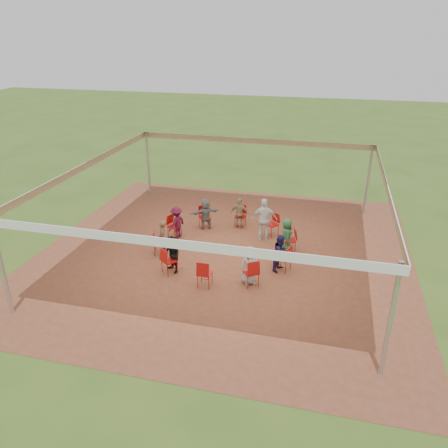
% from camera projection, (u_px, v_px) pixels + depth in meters
% --- Properties ---
extents(ground, '(80.00, 80.00, 0.00)m').
position_uv_depth(ground, '(225.00, 252.00, 15.74)').
color(ground, '#37541A').
rests_on(ground, ground).
extents(dirt_patch, '(13.00, 13.00, 0.00)m').
position_uv_depth(dirt_patch, '(225.00, 252.00, 15.74)').
color(dirt_patch, brown).
rests_on(dirt_patch, ground).
extents(tent, '(10.33, 10.33, 3.00)m').
position_uv_depth(tent, '(225.00, 190.00, 14.77)').
color(tent, '#B2B2B7').
rests_on(tent, ground).
extents(chair_0, '(0.56, 0.54, 0.90)m').
position_uv_depth(chair_0, '(284.00, 259.00, 14.38)').
color(chair_0, '#A40D0A').
rests_on(chair_0, ground).
extents(chair_1, '(0.54, 0.53, 0.90)m').
position_uv_depth(chair_1, '(290.00, 240.00, 15.64)').
color(chair_1, '#A40D0A').
rests_on(chair_1, ground).
extents(chair_2, '(0.60, 0.60, 0.90)m').
position_uv_depth(chair_2, '(272.00, 225.00, 16.87)').
color(chair_2, '#A40D0A').
rests_on(chair_2, ground).
extents(chair_3, '(0.43, 0.45, 0.90)m').
position_uv_depth(chair_3, '(240.00, 217.00, 17.60)').
color(chair_3, '#A40D0A').
rests_on(chair_3, ground).
extents(chair_4, '(0.60, 0.60, 0.90)m').
position_uv_depth(chair_4, '(205.00, 217.00, 17.55)').
color(chair_4, '#A40D0A').
rests_on(chair_4, ground).
extents(chair_5, '(0.56, 0.54, 0.90)m').
position_uv_depth(chair_5, '(174.00, 226.00, 16.73)').
color(chair_5, '#A40D0A').
rests_on(chair_5, ground).
extents(chair_6, '(0.54, 0.53, 0.90)m').
position_uv_depth(chair_6, '(160.00, 242.00, 15.47)').
color(chair_6, '#A40D0A').
rests_on(chair_6, ground).
extents(chair_7, '(0.60, 0.60, 0.90)m').
position_uv_depth(chair_7, '(169.00, 261.00, 14.24)').
color(chair_7, '#A40D0A').
rests_on(chair_7, ground).
extents(chair_8, '(0.43, 0.45, 0.90)m').
position_uv_depth(chair_8, '(205.00, 273.00, 13.52)').
color(chair_8, '#A40D0A').
rests_on(chair_8, ground).
extents(chair_9, '(0.60, 0.60, 0.90)m').
position_uv_depth(chair_9, '(251.00, 272.00, 13.57)').
color(chair_9, '#A40D0A').
rests_on(chair_9, ground).
extents(person_seated_0, '(0.54, 0.70, 1.27)m').
position_uv_depth(person_seated_0, '(281.00, 253.00, 14.37)').
color(person_seated_0, '#1D1740').
rests_on(person_seated_0, ground).
extents(person_seated_1, '(0.51, 0.69, 1.27)m').
position_uv_depth(person_seated_1, '(287.00, 235.00, 15.56)').
color(person_seated_1, '#265432').
rests_on(person_seated_1, ground).
extents(person_seated_2, '(0.75, 0.40, 1.27)m').
position_uv_depth(person_seated_2, '(240.00, 213.00, 17.42)').
color(person_seated_2, '#8F7C5B').
rests_on(person_seated_2, ground).
extents(person_seated_3, '(1.22, 1.03, 1.27)m').
position_uv_depth(person_seated_3, '(206.00, 214.00, 17.37)').
color(person_seated_3, slate).
rests_on(person_seated_3, ground).
extents(person_seated_4, '(0.66, 0.91, 1.27)m').
position_uv_depth(person_seated_4, '(177.00, 223.00, 16.60)').
color(person_seated_4, '#450D20').
rests_on(person_seated_4, ground).
extents(person_seated_5, '(0.42, 0.53, 1.27)m').
position_uv_depth(person_seated_5, '(163.00, 238.00, 15.40)').
color(person_seated_5, brown).
rests_on(person_seated_5, ground).
extents(person_seated_6, '(0.70, 0.66, 1.27)m').
position_uv_depth(person_seated_6, '(172.00, 255.00, 14.23)').
color(person_seated_6, black).
rests_on(person_seated_6, ground).
extents(person_seated_7, '(0.71, 0.63, 1.27)m').
position_uv_depth(person_seated_7, '(250.00, 265.00, 13.59)').
color(person_seated_7, '#A29B91').
rests_on(person_seated_7, ground).
extents(standing_person, '(1.05, 0.70, 1.65)m').
position_uv_depth(standing_person, '(264.00, 220.00, 16.37)').
color(standing_person, silver).
rests_on(standing_person, ground).
extents(cable_coil, '(0.37, 0.37, 0.03)m').
position_uv_depth(cable_coil, '(227.00, 250.00, 15.84)').
color(cable_coil, black).
rests_on(cable_coil, ground).
extents(laptop, '(0.35, 0.39, 0.22)m').
position_uv_depth(laptop, '(276.00, 252.00, 14.46)').
color(laptop, '#B7B7BC').
rests_on(laptop, ground).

